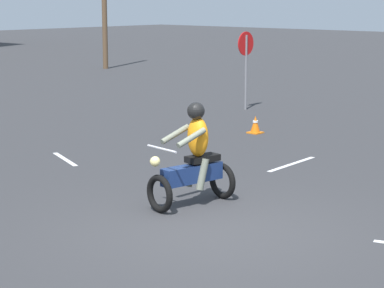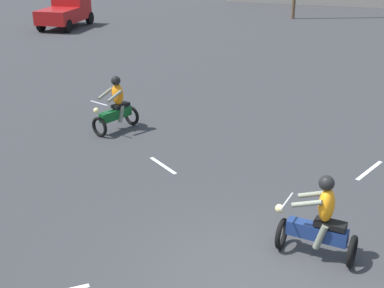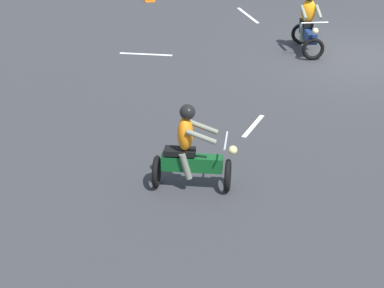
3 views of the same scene
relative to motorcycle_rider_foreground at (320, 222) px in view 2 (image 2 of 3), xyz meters
The scene contains 6 objects.
ground_plane 1.57m from the motorcycle_rider_foreground, 126.09° to the right, with size 120.00×120.00×0.00m, color #333335.
motorcycle_rider_foreground is the anchor object (origin of this frame).
motorcycle_rider_background 8.06m from the motorcycle_rider_foreground, 143.36° to the left, with size 1.06×1.55×1.66m.
pickup_truck 26.46m from the motorcycle_rider_foreground, 131.16° to the left, with size 2.30×4.29×1.73m.
lane_stripe_n 4.41m from the motorcycle_rider_foreground, 79.57° to the left, with size 0.10×1.43×0.01m, color silver.
lane_stripe_nw 5.14m from the motorcycle_rider_foreground, 145.72° to the left, with size 0.10×1.20×0.01m, color silver.
Camera 2 is at (1.39, -7.51, 5.62)m, focal length 50.00 mm.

